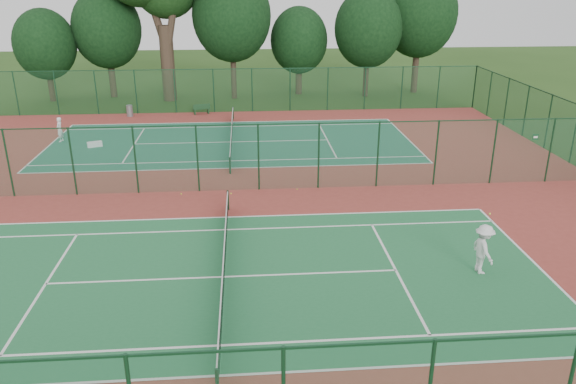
% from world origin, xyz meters
% --- Properties ---
extents(ground, '(120.00, 120.00, 0.00)m').
position_xyz_m(ground, '(0.00, 0.00, 0.00)').
color(ground, '#264816').
rests_on(ground, ground).
extents(red_pad, '(40.00, 36.00, 0.01)m').
position_xyz_m(red_pad, '(0.00, 0.00, 0.01)').
color(red_pad, maroon).
rests_on(red_pad, ground).
extents(court_near, '(23.77, 10.97, 0.01)m').
position_xyz_m(court_near, '(0.00, -9.00, 0.01)').
color(court_near, '#226B3C').
rests_on(court_near, red_pad).
extents(court_far, '(23.77, 10.97, 0.01)m').
position_xyz_m(court_far, '(0.00, 9.00, 0.01)').
color(court_far, '#1F6447').
rests_on(court_far, red_pad).
extents(fence_north, '(40.00, 0.09, 3.50)m').
position_xyz_m(fence_north, '(0.00, 18.00, 1.76)').
color(fence_north, '#174627').
rests_on(fence_north, ground).
extents(fence_divider, '(40.00, 0.09, 3.50)m').
position_xyz_m(fence_divider, '(0.00, 0.00, 1.76)').
color(fence_divider, '#1A5034').
rests_on(fence_divider, ground).
extents(tennis_net_near, '(0.10, 12.90, 0.97)m').
position_xyz_m(tennis_net_near, '(0.00, -9.00, 0.54)').
color(tennis_net_near, '#12321C').
rests_on(tennis_net_near, ground).
extents(tennis_net_far, '(0.10, 12.90, 0.97)m').
position_xyz_m(tennis_net_far, '(0.00, 9.00, 0.54)').
color(tennis_net_far, '#13361E').
rests_on(tennis_net_far, ground).
extents(player_near, '(0.84, 1.30, 1.91)m').
position_xyz_m(player_near, '(9.51, -9.38, 0.97)').
color(player_near, silver).
rests_on(player_near, court_near).
extents(player_far, '(0.46, 0.64, 1.63)m').
position_xyz_m(player_far, '(-11.38, 10.03, 0.84)').
color(player_far, white).
rests_on(player_far, court_far).
extents(trash_bin, '(0.65, 0.65, 0.89)m').
position_xyz_m(trash_bin, '(-8.12, 17.00, 0.46)').
color(trash_bin, gray).
rests_on(trash_bin, red_pad).
extents(bench, '(1.42, 0.79, 0.84)m').
position_xyz_m(bench, '(-2.54, 17.30, 0.44)').
color(bench, '#13381B').
rests_on(bench, red_pad).
extents(kit_bag, '(0.98, 0.64, 0.34)m').
position_xyz_m(kit_bag, '(-8.84, 8.57, 0.18)').
color(kit_bag, white).
rests_on(kit_bag, red_pad).
extents(stray_ball_a, '(0.07, 0.07, 0.07)m').
position_xyz_m(stray_ball_a, '(0.10, -0.60, 0.05)').
color(stray_ball_a, yellow).
rests_on(stray_ball_a, red_pad).
extents(stray_ball_b, '(0.06, 0.06, 0.06)m').
position_xyz_m(stray_ball_b, '(3.49, -0.23, 0.04)').
color(stray_ball_b, '#B0C22D').
rests_on(stray_ball_b, red_pad).
extents(stray_ball_c, '(0.07, 0.07, 0.07)m').
position_xyz_m(stray_ball_c, '(-2.42, -0.44, 0.05)').
color(stray_ball_c, gold).
rests_on(stray_ball_c, red_pad).
extents(evergreen_row, '(39.00, 5.00, 12.00)m').
position_xyz_m(evergreen_row, '(0.50, 24.25, 0.00)').
color(evergreen_row, black).
rests_on(evergreen_row, ground).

